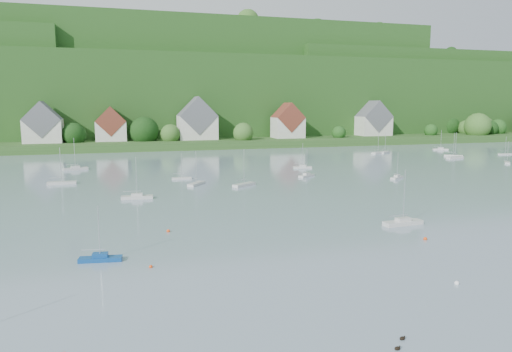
% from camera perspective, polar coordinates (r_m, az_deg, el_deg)
% --- Properties ---
extents(far_shore_strip, '(600.00, 60.00, 3.00)m').
position_cam_1_polar(far_shore_strip, '(214.07, -8.91, 4.19)').
color(far_shore_strip, '#294F1D').
rests_on(far_shore_strip, ground).
extents(forested_ridge, '(620.00, 181.22, 69.89)m').
position_cam_1_polar(forested_ridge, '(281.67, -10.78, 9.54)').
color(forested_ridge, '#1B4215').
rests_on(forested_ridge, ground).
extents(village_building_0, '(14.00, 10.40, 16.00)m').
position_cam_1_polar(village_building_0, '(200.71, -24.29, 5.53)').
color(village_building_0, beige).
rests_on(village_building_0, far_shore_strip).
extents(village_building_1, '(12.00, 9.36, 14.00)m').
position_cam_1_polar(village_building_1, '(200.88, -17.09, 5.70)').
color(village_building_1, beige).
rests_on(village_building_1, far_shore_strip).
extents(village_building_2, '(16.00, 11.44, 18.00)m').
position_cam_1_polar(village_building_2, '(202.44, -7.10, 6.46)').
color(village_building_2, beige).
rests_on(village_building_2, far_shore_strip).
extents(village_building_3, '(13.00, 10.40, 15.50)m').
position_cam_1_polar(village_building_3, '(210.74, 3.85, 6.36)').
color(village_building_3, beige).
rests_on(village_building_3, far_shore_strip).
extents(village_building_4, '(15.00, 10.40, 16.50)m').
position_cam_1_polar(village_building_4, '(233.59, 13.99, 6.39)').
color(village_building_4, beige).
rests_on(village_building_4, far_shore_strip).
extents(near_sailboat_1, '(4.92, 2.01, 6.45)m').
position_cam_1_polar(near_sailboat_1, '(57.51, -18.25, -9.34)').
color(near_sailboat_1, navy).
rests_on(near_sailboat_1, ground).
extents(near_sailboat_3, '(6.25, 2.18, 8.29)m').
position_cam_1_polar(near_sailboat_3, '(73.71, 17.29, -5.31)').
color(near_sailboat_3, silver).
rests_on(near_sailboat_3, ground).
extents(mooring_buoy_1, '(0.49, 0.49, 0.49)m').
position_cam_1_polar(mooring_buoy_1, '(52.13, 23.04, -11.95)').
color(mooring_buoy_1, white).
rests_on(mooring_buoy_1, ground).
extents(mooring_buoy_2, '(0.49, 0.49, 0.49)m').
position_cam_1_polar(mooring_buoy_2, '(66.84, 19.72, -7.25)').
color(mooring_buoy_2, '#FF4A11').
rests_on(mooring_buoy_2, ground).
extents(mooring_buoy_3, '(0.50, 0.50, 0.50)m').
position_cam_1_polar(mooring_buoy_3, '(67.83, -10.53, -6.65)').
color(mooring_buoy_3, '#FF4A11').
rests_on(mooring_buoy_3, ground).
extents(mooring_buoy_5, '(0.40, 0.40, 0.40)m').
position_cam_1_polar(mooring_buoy_5, '(53.99, -12.57, -10.73)').
color(mooring_buoy_5, '#FF4A11').
rests_on(mooring_buoy_5, ground).
extents(duck_pair, '(1.68, 1.49, 0.34)m').
position_cam_1_polar(duck_pair, '(38.83, 16.97, -18.72)').
color(duck_pair, black).
rests_on(duck_pair, ground).
extents(far_sailboat_cluster, '(196.92, 78.88, 8.71)m').
position_cam_1_polar(far_sailboat_cluster, '(132.48, -1.41, 1.11)').
color(far_sailboat_cluster, silver).
rests_on(far_sailboat_cluster, ground).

